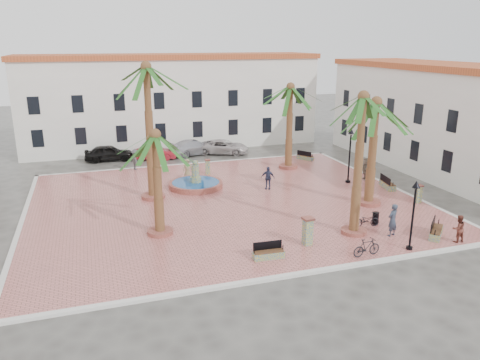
{
  "coord_description": "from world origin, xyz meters",
  "views": [
    {
      "loc": [
        -8.53,
        -29.25,
        10.78
      ],
      "look_at": [
        1.0,
        0.0,
        1.6
      ],
      "focal_mm": 35.0,
      "sensor_mm": 36.0,
      "label": 1
    }
  ],
  "objects_px": {
    "fountain": "(196,183)",
    "pedestrian_east": "(365,169)",
    "bicycle_b": "(367,247)",
    "pedestrian_fountain_a": "(187,169)",
    "bench_e": "(387,185)",
    "cyclist_b": "(458,229)",
    "palm_ne": "(290,97)",
    "bench_s": "(268,254)",
    "bicycle_a": "(367,220)",
    "lamppost_s": "(414,203)",
    "bench_ne": "(305,157)",
    "bollard_se": "(308,231)",
    "palm_e": "(375,115)",
    "lamppost_e": "(350,146)",
    "car_silver": "(194,147)",
    "bollard_e": "(418,193)",
    "bench_se": "(436,232)",
    "pedestrian_fountain_b": "(268,178)",
    "bollard_n": "(208,166)",
    "car_white": "(224,147)",
    "palm_sw": "(156,148)",
    "litter_bin": "(376,218)",
    "cyclist_a": "(393,220)",
    "car_black": "(109,153)",
    "palm_nw": "(147,81)",
    "pedestrian_north": "(135,160)",
    "car_red": "(155,153)"
  },
  "relations": [
    {
      "from": "palm_e",
      "to": "cyclist_a",
      "type": "height_order",
      "value": "palm_e"
    },
    {
      "from": "bollard_n",
      "to": "car_white",
      "type": "distance_m",
      "value": 8.0
    },
    {
      "from": "lamppost_s",
      "to": "pedestrian_fountain_b",
      "type": "distance_m",
      "value": 12.74
    },
    {
      "from": "pedestrian_fountain_a",
      "to": "car_red",
      "type": "xyz_separation_m",
      "value": [
        -1.52,
        7.69,
        -0.29
      ]
    },
    {
      "from": "fountain",
      "to": "lamppost_s",
      "type": "bearing_deg",
      "value": -59.76
    },
    {
      "from": "bench_ne",
      "to": "bollard_se",
      "type": "height_order",
      "value": "bollard_se"
    },
    {
      "from": "car_black",
      "to": "lamppost_e",
      "type": "bearing_deg",
      "value": -125.19
    },
    {
      "from": "lamppost_e",
      "to": "litter_bin",
      "type": "distance_m",
      "value": 9.02
    },
    {
      "from": "bollard_e",
      "to": "cyclist_b",
      "type": "relative_size",
      "value": 0.81
    },
    {
      "from": "palm_e",
      "to": "car_red",
      "type": "xyz_separation_m",
      "value": [
        -11.93,
        17.51,
        -5.53
      ]
    },
    {
      "from": "bollard_n",
      "to": "cyclist_a",
      "type": "height_order",
      "value": "cyclist_a"
    },
    {
      "from": "palm_sw",
      "to": "lamppost_e",
      "type": "distance_m",
      "value": 16.63
    },
    {
      "from": "bench_s",
      "to": "bollard_se",
      "type": "distance_m",
      "value": 2.81
    },
    {
      "from": "bicycle_a",
      "to": "lamppost_s",
      "type": "bearing_deg",
      "value": -163.92
    },
    {
      "from": "bicycle_a",
      "to": "pedestrian_fountain_b",
      "type": "xyz_separation_m",
      "value": [
        -2.9,
        8.72,
        0.45
      ]
    },
    {
      "from": "bench_e",
      "to": "cyclist_b",
      "type": "relative_size",
      "value": 1.2
    },
    {
      "from": "lamppost_s",
      "to": "lamppost_e",
      "type": "bearing_deg",
      "value": 74.6
    },
    {
      "from": "palm_sw",
      "to": "bench_e",
      "type": "height_order",
      "value": "palm_sw"
    },
    {
      "from": "palm_e",
      "to": "lamppost_e",
      "type": "distance_m",
      "value": 5.89
    },
    {
      "from": "pedestrian_fountain_b",
      "to": "pedestrian_fountain_a",
      "type": "bearing_deg",
      "value": 168.65
    },
    {
      "from": "pedestrian_fountain_a",
      "to": "lamppost_e",
      "type": "bearing_deg",
      "value": -22.21
    },
    {
      "from": "fountain",
      "to": "palm_ne",
      "type": "height_order",
      "value": "palm_ne"
    },
    {
      "from": "bench_ne",
      "to": "pedestrian_fountain_b",
      "type": "relative_size",
      "value": 0.93
    },
    {
      "from": "bench_e",
      "to": "fountain",
      "type": "bearing_deg",
      "value": 81.46
    },
    {
      "from": "cyclist_a",
      "to": "palm_nw",
      "type": "bearing_deg",
      "value": -61.66
    },
    {
      "from": "fountain",
      "to": "pedestrian_east",
      "type": "relative_size",
      "value": 2.3
    },
    {
      "from": "bench_e",
      "to": "lamppost_s",
      "type": "bearing_deg",
      "value": 161.6
    },
    {
      "from": "litter_bin",
      "to": "bicycle_a",
      "type": "relative_size",
      "value": 0.48
    },
    {
      "from": "bench_e",
      "to": "bollard_se",
      "type": "distance_m",
      "value": 12.6
    },
    {
      "from": "palm_e",
      "to": "cyclist_a",
      "type": "relative_size",
      "value": 3.81
    },
    {
      "from": "cyclist_b",
      "to": "bicycle_b",
      "type": "relative_size",
      "value": 0.97
    },
    {
      "from": "bollard_e",
      "to": "bicycle_b",
      "type": "relative_size",
      "value": 0.79
    },
    {
      "from": "bench_s",
      "to": "pedestrian_fountain_a",
      "type": "distance_m",
      "value": 15.52
    },
    {
      "from": "palm_ne",
      "to": "lamppost_e",
      "type": "relative_size",
      "value": 1.72
    },
    {
      "from": "bicycle_a",
      "to": "pedestrian_north",
      "type": "relative_size",
      "value": 0.88
    },
    {
      "from": "bench_e",
      "to": "bicycle_b",
      "type": "distance_m",
      "value": 12.45
    },
    {
      "from": "bicycle_b",
      "to": "pedestrian_fountain_a",
      "type": "distance_m",
      "value": 17.77
    },
    {
      "from": "palm_e",
      "to": "car_silver",
      "type": "xyz_separation_m",
      "value": [
        -7.97,
        18.32,
        -5.44
      ]
    },
    {
      "from": "palm_sw",
      "to": "bench_ne",
      "type": "relative_size",
      "value": 3.82
    },
    {
      "from": "fountain",
      "to": "bollard_e",
      "type": "bearing_deg",
      "value": -30.94
    },
    {
      "from": "bench_se",
      "to": "pedestrian_fountain_b",
      "type": "bearing_deg",
      "value": 73.75
    },
    {
      "from": "lamppost_s",
      "to": "cyclist_a",
      "type": "distance_m",
      "value": 2.45
    },
    {
      "from": "lamppost_e",
      "to": "car_white",
      "type": "xyz_separation_m",
      "value": [
        -6.36,
        12.97,
        -2.36
      ]
    },
    {
      "from": "bench_se",
      "to": "bench_e",
      "type": "xyz_separation_m",
      "value": [
        2.8,
        8.61,
        -0.01
      ]
    },
    {
      "from": "litter_bin",
      "to": "cyclist_a",
      "type": "relative_size",
      "value": 0.39
    },
    {
      "from": "cyclist_b",
      "to": "pedestrian_north",
      "type": "height_order",
      "value": "pedestrian_north"
    },
    {
      "from": "lamppost_s",
      "to": "car_silver",
      "type": "height_order",
      "value": "lamppost_s"
    },
    {
      "from": "pedestrian_fountain_b",
      "to": "pedestrian_east",
      "type": "relative_size",
      "value": 0.97
    },
    {
      "from": "palm_e",
      "to": "bench_e",
      "type": "relative_size",
      "value": 3.88
    },
    {
      "from": "cyclist_b",
      "to": "bicycle_b",
      "type": "bearing_deg",
      "value": 2.14
    }
  ]
}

